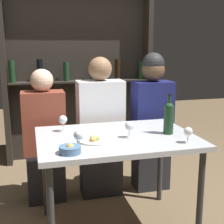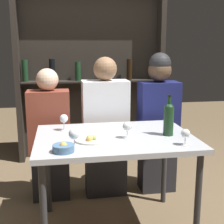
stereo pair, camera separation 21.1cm
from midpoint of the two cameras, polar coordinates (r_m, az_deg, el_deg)
dining_table at (r=2.26m, az=-1.90°, el=-6.13°), size 1.12×0.80×0.74m
wine_rack_wall at (r=3.80m, az=-7.69°, el=9.09°), size 1.77×0.21×2.33m
wine_bottle at (r=2.28m, az=7.75°, el=-0.82°), size 0.07×0.07×0.29m
wine_glass_0 at (r=2.10m, az=10.98°, el=-3.69°), size 0.06×0.06×0.11m
wine_glass_1 at (r=2.37m, az=-11.49°, el=-1.51°), size 0.06×0.06×0.12m
wine_glass_2 at (r=1.99m, az=-9.07°, el=-4.30°), size 0.07×0.07×0.12m
wine_glass_3 at (r=2.17m, az=0.42°, el=-2.71°), size 0.06×0.06×0.12m
food_plate_0 at (r=2.13m, az=-5.98°, el=-5.07°), size 0.24×0.24×0.05m
snack_bowl at (r=1.92m, az=-10.84°, el=-6.77°), size 0.13×0.13×0.06m
seated_person_left at (r=2.82m, az=-14.33°, el=-5.11°), size 0.36×0.22×1.18m
seated_person_center at (r=2.85m, az=-4.23°, el=-3.61°), size 0.41×0.22×1.28m
seated_person_right at (r=2.97m, az=5.28°, el=-2.01°), size 0.36×0.22×1.31m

